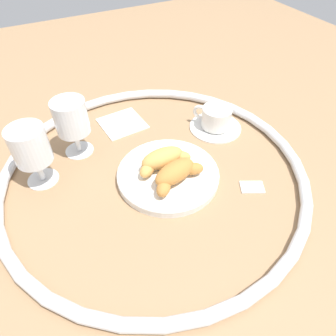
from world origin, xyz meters
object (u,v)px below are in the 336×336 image
object	(u,v)px
croissant_large	(162,158)
sugar_packet	(252,187)
pastry_plate	(168,174)
juice_glass_right	(31,148)
folded_napkin	(122,123)
coffee_cup_near	(216,120)
croissant_small	(176,174)
juice_glass_left	(71,119)

from	to	relation	value
croissant_large	sugar_packet	bearing A→B (deg)	137.84
pastry_plate	croissant_large	world-z (taller)	croissant_large
pastry_plate	croissant_large	distance (m)	0.04
juice_glass_right	folded_napkin	size ratio (longest dim) A/B	1.27
coffee_cup_near	folded_napkin	size ratio (longest dim) A/B	1.24
croissant_small	sugar_packet	xyz separation A→B (m)	(-0.15, 0.08, -0.04)
croissant_large	croissant_small	size ratio (longest dim) A/B	1.03
croissant_small	juice_glass_right	distance (m)	0.30
croissant_large	sugar_packet	distance (m)	0.21
croissant_small	sugar_packet	world-z (taller)	croissant_small
coffee_cup_near	sugar_packet	size ratio (longest dim) A/B	2.72
pastry_plate	juice_glass_right	size ratio (longest dim) A/B	1.62
juice_glass_left	folded_napkin	size ratio (longest dim) A/B	1.27
pastry_plate	folded_napkin	xyz separation A→B (m)	(0.02, -0.24, -0.01)
sugar_packet	folded_napkin	distance (m)	0.39
coffee_cup_near	sugar_packet	xyz separation A→B (m)	(0.05, 0.22, -0.02)
folded_napkin	juice_glass_left	bearing A→B (deg)	22.62
croissant_small	coffee_cup_near	distance (m)	0.24
pastry_plate	coffee_cup_near	world-z (taller)	coffee_cup_near
juice_glass_left	sugar_packet	distance (m)	0.43
pastry_plate	juice_glass_right	bearing A→B (deg)	-26.02
juice_glass_left	sugar_packet	bearing A→B (deg)	135.71
croissant_small	juice_glass_left	size ratio (longest dim) A/B	0.95
croissant_large	croissant_small	world-z (taller)	same
juice_glass_left	juice_glass_right	xyz separation A→B (m)	(0.10, 0.06, -0.00)
pastry_plate	croissant_small	bearing A→B (deg)	94.87
pastry_plate	folded_napkin	bearing A→B (deg)	-85.74
croissant_large	sugar_packet	world-z (taller)	croissant_large
sugar_packet	folded_napkin	bearing A→B (deg)	-37.42
pastry_plate	juice_glass_left	distance (m)	0.25
croissant_large	sugar_packet	size ratio (longest dim) A/B	2.74
croissant_small	juice_glass_left	bearing A→B (deg)	-53.92
pastry_plate	juice_glass_left	size ratio (longest dim) A/B	1.62
juice_glass_right	folded_napkin	bearing A→B (deg)	-153.81
juice_glass_right	pastry_plate	bearing A→B (deg)	153.98
folded_napkin	juice_glass_right	bearing A→B (deg)	26.19
pastry_plate	coffee_cup_near	distance (m)	0.22
coffee_cup_near	sugar_packet	world-z (taller)	coffee_cup_near
juice_glass_left	folded_napkin	xyz separation A→B (m)	(-0.13, -0.06, -0.09)
croissant_small	juice_glass_right	xyz separation A→B (m)	(0.25, -0.15, 0.05)
croissant_small	folded_napkin	xyz separation A→B (m)	(0.02, -0.27, -0.04)
pastry_plate	juice_glass_left	world-z (taller)	juice_glass_left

